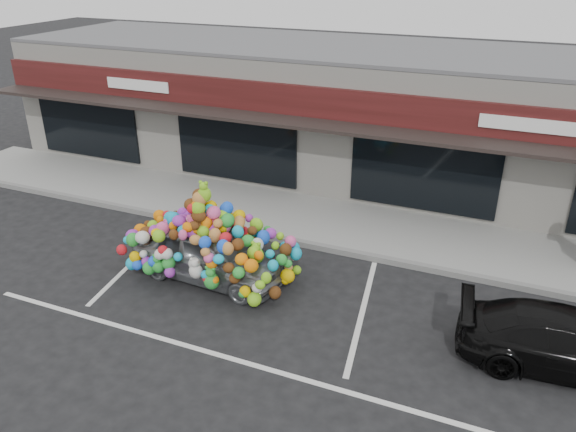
% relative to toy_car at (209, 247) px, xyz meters
% --- Properties ---
extents(ground, '(90.00, 90.00, 0.00)m').
position_rel_toy_car_xyz_m(ground, '(1.00, -0.19, -0.81)').
color(ground, black).
rests_on(ground, ground).
extents(shop_building, '(24.00, 7.20, 4.31)m').
position_rel_toy_car_xyz_m(shop_building, '(1.00, 8.25, 1.35)').
color(shop_building, white).
rests_on(shop_building, ground).
extents(sidewalk, '(26.00, 3.00, 0.15)m').
position_rel_toy_car_xyz_m(sidewalk, '(1.00, 3.81, -0.74)').
color(sidewalk, gray).
rests_on(sidewalk, ground).
extents(kerb, '(26.00, 0.18, 0.16)m').
position_rel_toy_car_xyz_m(kerb, '(1.00, 2.31, -0.74)').
color(kerb, slate).
rests_on(kerb, ground).
extents(parking_stripe_left, '(0.73, 4.37, 0.01)m').
position_rel_toy_car_xyz_m(parking_stripe_left, '(-2.20, 0.01, -0.81)').
color(parking_stripe_left, silver).
rests_on(parking_stripe_left, ground).
extents(parking_stripe_mid, '(0.73, 4.37, 0.01)m').
position_rel_toy_car_xyz_m(parking_stripe_mid, '(3.80, 0.01, -0.81)').
color(parking_stripe_mid, silver).
rests_on(parking_stripe_mid, ground).
extents(lane_line, '(14.00, 0.12, 0.01)m').
position_rel_toy_car_xyz_m(lane_line, '(3.00, -2.49, -0.81)').
color(lane_line, silver).
rests_on(lane_line, ground).
extents(toy_car, '(2.81, 4.22, 2.39)m').
position_rel_toy_car_xyz_m(toy_car, '(0.00, 0.00, 0.00)').
color(toy_car, gray).
rests_on(toy_car, ground).
extents(black_sedan, '(2.01, 4.11, 1.15)m').
position_rel_toy_car_xyz_m(black_sedan, '(7.78, -0.23, -0.24)').
color(black_sedan, black).
rests_on(black_sedan, ground).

